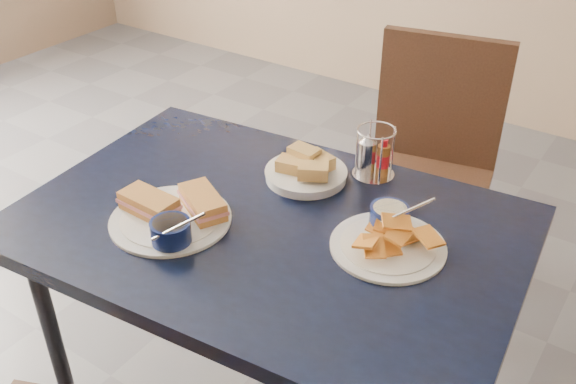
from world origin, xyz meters
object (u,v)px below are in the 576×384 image
Objects in this scene: dining_table at (268,245)px; chair_far at (434,156)px; sandwich_plate at (173,214)px; bread_basket at (306,170)px; plantain_plate at (389,234)px; condiment_caddy at (373,156)px.

chair_far reaches higher than dining_table.
bread_basket is at bearing 65.96° from sandwich_plate.
sandwich_plate and plantain_plate have the same top height.
chair_far reaches higher than bread_basket.
dining_table is 9.04× the size of condiment_caddy.
condiment_caddy is at bearing 125.18° from plantain_plate.
dining_table is at bearing -94.03° from chair_far.
sandwich_plate is at bearing -121.94° from condiment_caddy.
chair_far is at bearing 93.99° from condiment_caddy.
bread_basket is at bearing 157.49° from plantain_plate.
chair_far is 3.58× the size of plantain_plate.
sandwich_plate is at bearing -154.47° from plantain_plate.
condiment_caddy is at bearing 58.06° from sandwich_plate.
sandwich_plate reaches higher than bread_basket.
chair_far is 0.86m from plantain_plate.
chair_far is 6.75× the size of condiment_caddy.
bread_basket is (-0.09, -0.68, 0.25)m from chair_far.
dining_table is 0.91m from chair_far.
plantain_plate is at bearing 17.87° from dining_table.
plantain_plate is 1.89× the size of condiment_caddy.
sandwich_plate is at bearing -144.55° from dining_table.
dining_table is at bearing -162.13° from plantain_plate.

